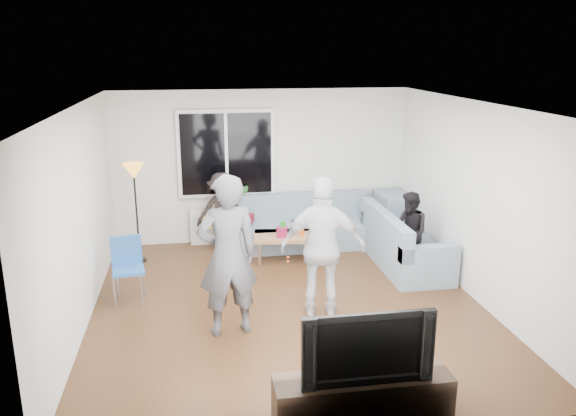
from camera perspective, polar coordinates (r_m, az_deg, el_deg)
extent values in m
cube|color=#56351C|center=(7.64, -0.01, -9.72)|extent=(5.00, 5.50, 0.04)
cube|color=white|center=(6.94, -0.01, 10.40)|extent=(5.00, 5.50, 0.04)
cube|color=silver|center=(9.85, -2.64, 4.17)|extent=(5.00, 0.04, 2.60)
cube|color=silver|center=(4.63, 5.66, -9.38)|extent=(5.00, 0.04, 2.60)
cube|color=silver|center=(7.22, -20.14, -1.03)|extent=(0.04, 5.50, 2.60)
cube|color=silver|center=(7.97, 18.17, 0.66)|extent=(0.04, 5.50, 2.60)
cube|color=white|center=(9.67, -6.15, 5.40)|extent=(1.62, 0.06, 1.47)
cube|color=black|center=(9.63, -6.14, 5.35)|extent=(1.50, 0.02, 1.35)
cube|color=white|center=(9.62, -6.13, 5.34)|extent=(0.05, 0.03, 1.35)
cube|color=silver|center=(9.92, -5.93, -1.71)|extent=(1.30, 0.12, 0.62)
imported|color=#2E6F2C|center=(9.77, -4.56, 1.15)|extent=(0.22, 0.18, 0.40)
imported|color=white|center=(9.78, -6.98, 0.47)|extent=(0.23, 0.23, 0.19)
cube|color=slate|center=(10.14, 11.27, -0.88)|extent=(0.85, 0.85, 0.85)
cube|color=gold|center=(9.47, -7.24, -1.33)|extent=(0.42, 0.37, 0.14)
cube|color=maroon|center=(9.57, -4.67, -1.07)|extent=(0.45, 0.42, 0.13)
cube|color=#AB7A52|center=(9.16, 0.09, -3.83)|extent=(1.17, 0.74, 0.40)
cylinder|color=#941B45|center=(8.95, -0.62, -2.38)|extent=(0.17, 0.17, 0.17)
imported|color=#4A494E|center=(6.61, -6.03, -4.75)|extent=(0.77, 0.57, 1.92)
imported|color=silver|center=(7.06, 3.50, -3.97)|extent=(1.10, 0.63, 1.77)
imported|color=black|center=(8.81, 12.03, -2.28)|extent=(0.59, 0.68, 1.19)
imported|color=black|center=(9.49, -6.54, -0.38)|extent=(0.90, 0.59, 1.31)
cube|color=#36291B|center=(5.45, 7.40, -18.29)|extent=(1.60, 0.40, 0.44)
imported|color=black|center=(5.16, 7.62, -13.16)|extent=(1.17, 0.15, 0.67)
cylinder|color=#198E1A|center=(8.94, -0.51, -2.11)|extent=(0.08, 0.08, 0.26)
cylinder|color=#D85713|center=(9.04, 1.37, -1.92)|extent=(0.07, 0.07, 0.26)
cylinder|color=black|center=(9.19, 0.53, -1.80)|extent=(0.07, 0.07, 0.20)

